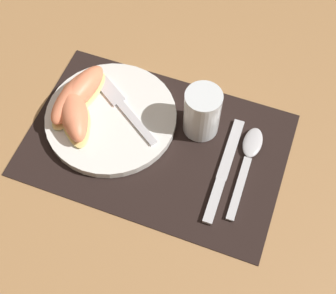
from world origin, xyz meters
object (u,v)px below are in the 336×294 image
Objects in this scene: fork at (122,105)px; citrus_wedge_3 at (74,115)px; plate at (111,117)px; citrus_wedge_0 at (82,91)px; knife at (223,172)px; juice_glass at (202,114)px; spoon at (249,154)px; citrus_wedge_1 at (73,98)px; citrus_wedge_2 at (74,113)px.

citrus_wedge_3 reaches higher than fork.
plate is 0.07m from citrus_wedge_0.
knife is 0.30m from citrus_wedge_0.
citrus_wedge_3 is at bearing 180.00° from knife.
knife is 0.22m from fork.
plate is 1.52× the size of fork.
juice_glass reaches higher than fork.
citrus_wedge_3 is at bearing -171.29° from spoon.
juice_glass is 0.11m from knife.
spoon is 1.36× the size of citrus_wedge_1.
plate is 0.23m from knife.
knife is at bearing -48.26° from juice_glass.
knife is 1.54× the size of citrus_wedge_2.
citrus_wedge_0 reaches higher than knife.
knife is 1.33× the size of fork.
citrus_wedge_0 is at bearing 69.79° from citrus_wedge_1.
juice_glass is 0.15m from fork.
fork is 0.09m from citrus_wedge_2.
citrus_wedge_1 is at bearing 173.82° from knife.
citrus_wedge_1 is (-0.33, -0.02, 0.03)m from spoon.
knife is (0.23, -0.03, -0.01)m from plate.
spoon is at bearing 2.71° from citrus_wedge_1.
juice_glass is 0.72× the size of citrus_wedge_2.
citrus_wedge_2 is at bearing -79.61° from citrus_wedge_0.
plate is at bearing 171.77° from knife.
fork is at bearing 38.74° from citrus_wedge_2.
plate is at bearing -165.33° from juice_glass.
plate is 0.07m from citrus_wedge_2.
citrus_wedge_3 is at bearing -62.40° from citrus_wedge_2.
spoon is 0.32m from citrus_wedge_0.
citrus_wedge_1 is (-0.30, 0.03, 0.03)m from knife.
citrus_wedge_1 is at bearing 119.27° from citrus_wedge_2.
citrus_wedge_0 is 0.05m from citrus_wedge_2.
citrus_wedge_2 is at bearing -172.04° from spoon.
citrus_wedge_3 reaches higher than spoon.
citrus_wedge_0 reaches higher than citrus_wedge_1.
knife is 0.30m from citrus_wedge_1.
citrus_wedge_1 is at bearing -110.21° from citrus_wedge_0.
citrus_wedge_2 is at bearing -152.60° from plate.
spoon is at bearing -0.66° from citrus_wedge_0.
plate is 1.15× the size of knife.
citrus_wedge_1 reaches higher than knife.
citrus_wedge_3 is (-0.07, -0.06, 0.02)m from fork.
juice_glass reaches higher than citrus_wedge_0.
citrus_wedge_0 is 0.02m from citrus_wedge_1.
citrus_wedge_2 reaches higher than spoon.
knife is at bearing -15.08° from fork.
juice_glass is 0.90× the size of citrus_wedge_3.
plate is 0.17m from juice_glass.
plate is 1.76× the size of citrus_wedge_2.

